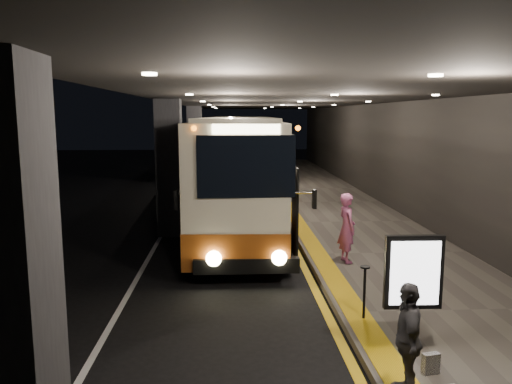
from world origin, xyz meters
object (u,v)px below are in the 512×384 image
object	(u,v)px
passenger_boarding	(347,228)
info_sign	(414,275)
passenger_waiting_grey	(408,339)
bag_polka	(431,363)
stanchion_post	(364,293)
coach_third	(236,142)
coach_second	(240,154)
coach_main	(241,179)

from	to	relation	value
passenger_boarding	info_sign	bearing A→B (deg)	168.58
passenger_waiting_grey	bag_polka	bearing A→B (deg)	144.86
passenger_boarding	bag_polka	bearing A→B (deg)	169.50
bag_polka	passenger_waiting_grey	bearing A→B (deg)	-136.99
bag_polka	stanchion_post	world-z (taller)	stanchion_post
passenger_boarding	passenger_waiting_grey	world-z (taller)	passenger_boarding
coach_third	info_sign	bearing A→B (deg)	-85.95
passenger_waiting_grey	info_sign	bearing A→B (deg)	168.95
coach_third	passenger_boarding	world-z (taller)	coach_third
info_sign	bag_polka	bearing A→B (deg)	-81.99
bag_polka	info_sign	size ratio (longest dim) A/B	0.16
coach_second	passenger_waiting_grey	distance (m)	22.64
coach_second	passenger_boarding	xyz separation A→B (m)	(2.41, -16.39, -0.61)
passenger_waiting_grey	bag_polka	size ratio (longest dim) A/B	5.13
info_sign	coach_second	bearing A→B (deg)	97.52
coach_main	bag_polka	size ratio (longest dim) A/B	39.04
coach_main	stanchion_post	bearing A→B (deg)	-72.88
coach_main	bag_polka	bearing A→B (deg)	-73.33
passenger_waiting_grey	coach_second	bearing A→B (deg)	-163.64
coach_second	coach_third	world-z (taller)	coach_third
bag_polka	coach_third	bearing A→B (deg)	93.86
passenger_waiting_grey	bag_polka	xyz separation A→B (m)	(0.56, 0.53, -0.63)
coach_main	passenger_waiting_grey	bearing A→B (deg)	-76.96
stanchion_post	passenger_boarding	bearing A→B (deg)	81.91
coach_third	passenger_waiting_grey	xyz separation A→B (m)	(1.84, -36.15, -0.75)
bag_polka	info_sign	distance (m)	1.31
bag_polka	info_sign	bearing A→B (deg)	96.55
coach_second	stanchion_post	size ratio (longest dim) A/B	11.13
bag_polka	stanchion_post	xyz separation A→B (m)	(-0.45, 2.01, 0.34)
passenger_waiting_grey	info_sign	size ratio (longest dim) A/B	0.82
passenger_waiting_grey	stanchion_post	bearing A→B (deg)	-170.74
passenger_boarding	stanchion_post	xyz separation A→B (m)	(-0.52, -3.63, -0.40)
coach_second	coach_main	bearing A→B (deg)	-93.08
info_sign	coach_third	bearing A→B (deg)	95.28
coach_second	bag_polka	world-z (taller)	coach_second
coach_second	info_sign	xyz separation A→B (m)	(2.27, -21.40, -0.21)
info_sign	stanchion_post	xyz separation A→B (m)	(-0.38, 1.38, -0.80)
coach_main	bag_polka	world-z (taller)	coach_main
coach_second	info_sign	distance (m)	21.52
coach_main	coach_third	size ratio (longest dim) A/B	1.07
bag_polka	stanchion_post	distance (m)	2.09
coach_second	coach_third	xyz separation A→B (m)	(-0.06, 13.59, 0.03)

